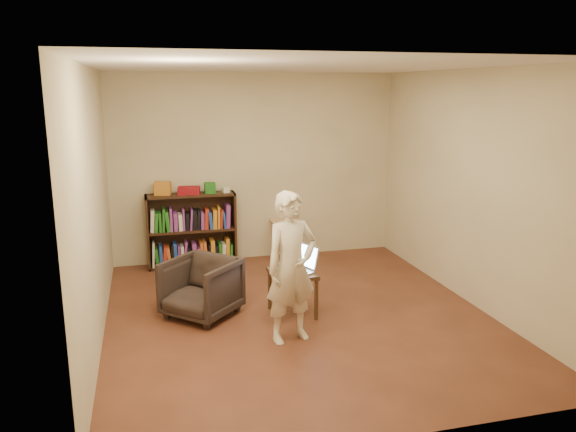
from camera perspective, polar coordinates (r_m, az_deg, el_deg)
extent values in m
plane|color=#4C2518|center=(6.13, 1.05, -10.10)|extent=(4.50, 4.50, 0.00)
plane|color=white|center=(5.64, 1.16, 14.99)|extent=(4.50, 4.50, 0.00)
plane|color=beige|center=(7.91, -3.28, 4.93)|extent=(4.00, 0.00, 4.00)
plane|color=beige|center=(5.56, -19.17, 0.83)|extent=(0.00, 4.50, 4.50)
plane|color=beige|center=(6.56, 18.20, 2.66)|extent=(0.00, 4.50, 4.50)
cube|color=black|center=(7.75, -14.06, -1.64)|extent=(0.03, 0.30, 1.00)
cube|color=black|center=(7.83, -5.49, -1.14)|extent=(0.03, 0.30, 1.00)
cube|color=black|center=(7.90, -9.84, -1.15)|extent=(1.20, 0.02, 1.00)
cube|color=black|center=(7.90, -9.62, -4.80)|extent=(1.20, 0.30, 0.03)
cube|color=black|center=(7.77, -9.75, -1.39)|extent=(1.14, 0.30, 0.03)
cube|color=black|center=(7.66, -9.89, 2.12)|extent=(1.20, 0.30, 0.03)
cube|color=orange|center=(7.65, -12.62, 2.75)|extent=(0.24, 0.19, 0.17)
cube|color=maroon|center=(7.64, -10.04, 2.57)|extent=(0.32, 0.25, 0.10)
cube|color=#206B1C|center=(7.67, -7.94, 2.84)|extent=(0.14, 0.14, 0.14)
cube|color=silver|center=(7.69, -6.34, 2.66)|extent=(0.10, 0.10, 0.07)
cube|color=tan|center=(7.86, -0.23, -0.65)|extent=(0.40, 0.40, 0.04)
cylinder|color=tan|center=(7.75, -1.07, -3.04)|extent=(0.04, 0.04, 0.53)
cylinder|color=tan|center=(7.82, 1.17, -2.88)|extent=(0.04, 0.04, 0.53)
cylinder|color=tan|center=(8.04, -1.58, -2.45)|extent=(0.04, 0.04, 0.53)
cylinder|color=tan|center=(8.11, 0.57, -2.30)|extent=(0.04, 0.04, 0.53)
imported|color=#2B221D|center=(6.09, -8.82, -7.22)|extent=(0.97, 0.97, 0.63)
cube|color=#321D10|center=(6.01, 0.46, -5.85)|extent=(0.47, 0.47, 0.04)
cylinder|color=#321D10|center=(5.86, -0.99, -8.87)|extent=(0.04, 0.04, 0.44)
cylinder|color=#321D10|center=(5.96, 2.89, -8.50)|extent=(0.04, 0.04, 0.44)
cylinder|color=#321D10|center=(6.23, -1.87, -7.51)|extent=(0.04, 0.04, 0.44)
cylinder|color=#321D10|center=(6.33, 1.78, -7.19)|extent=(0.04, 0.04, 0.44)
cube|color=silver|center=(5.99, 0.62, -5.59)|extent=(0.39, 0.45, 0.02)
cube|color=black|center=(5.99, 0.62, -5.48)|extent=(0.26, 0.35, 0.00)
cube|color=silver|center=(6.05, 1.83, -4.03)|extent=(0.21, 0.37, 0.26)
cube|color=#A6C8E9|center=(6.05, 1.83, -4.03)|extent=(0.18, 0.33, 0.21)
imported|color=beige|center=(5.33, 0.34, -5.26)|extent=(0.61, 0.48, 1.46)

